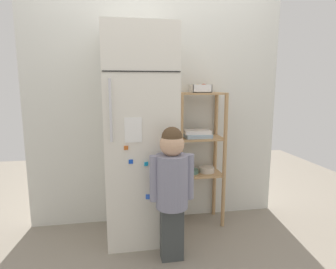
{
  "coord_description": "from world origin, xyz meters",
  "views": [
    {
      "loc": [
        -0.38,
        -2.45,
        1.35
      ],
      "look_at": [
        0.05,
        0.02,
        0.92
      ],
      "focal_mm": 30.62,
      "sensor_mm": 36.0,
      "label": 1
    }
  ],
  "objects_px": {
    "refrigerator": "(140,136)",
    "fruit_bin": "(201,89)",
    "child_standing": "(172,181)",
    "pantry_shelf_unit": "(199,148)"
  },
  "relations": [
    {
      "from": "refrigerator",
      "to": "child_standing",
      "type": "xyz_separation_m",
      "value": [
        0.2,
        -0.43,
        -0.28
      ]
    },
    {
      "from": "refrigerator",
      "to": "child_standing",
      "type": "relative_size",
      "value": 1.74
    },
    {
      "from": "child_standing",
      "to": "pantry_shelf_unit",
      "type": "relative_size",
      "value": 0.82
    },
    {
      "from": "refrigerator",
      "to": "fruit_bin",
      "type": "relative_size",
      "value": 10.19
    },
    {
      "from": "child_standing",
      "to": "pantry_shelf_unit",
      "type": "bearing_deg",
      "value": 56.35
    },
    {
      "from": "child_standing",
      "to": "pantry_shelf_unit",
      "type": "height_order",
      "value": "pantry_shelf_unit"
    },
    {
      "from": "refrigerator",
      "to": "fruit_bin",
      "type": "xyz_separation_m",
      "value": [
        0.58,
        0.11,
        0.41
      ]
    },
    {
      "from": "refrigerator",
      "to": "pantry_shelf_unit",
      "type": "height_order",
      "value": "refrigerator"
    },
    {
      "from": "refrigerator",
      "to": "fruit_bin",
      "type": "distance_m",
      "value": 0.72
    },
    {
      "from": "pantry_shelf_unit",
      "to": "fruit_bin",
      "type": "distance_m",
      "value": 0.57
    }
  ]
}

